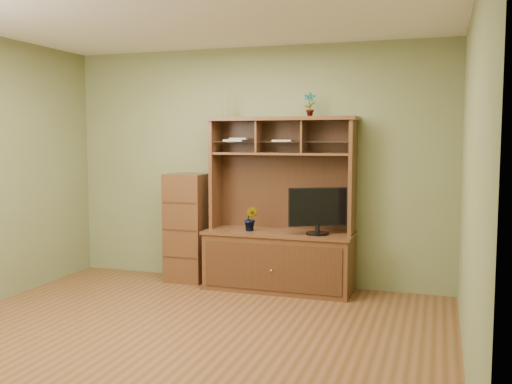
% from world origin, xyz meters
% --- Properties ---
extents(room, '(4.54, 4.04, 2.74)m').
position_xyz_m(room, '(0.00, 0.00, 1.35)').
color(room, '#573419').
rests_on(room, ground).
extents(media_hutch, '(1.66, 0.61, 1.90)m').
position_xyz_m(media_hutch, '(0.37, 1.73, 0.52)').
color(media_hutch, '#482B14').
rests_on(media_hutch, room).
extents(monitor, '(0.58, 0.34, 0.50)m').
position_xyz_m(monitor, '(0.82, 1.65, 0.91)').
color(monitor, black).
rests_on(monitor, media_hutch).
extents(orchid_plant, '(0.16, 0.13, 0.27)m').
position_xyz_m(orchid_plant, '(0.07, 1.65, 0.79)').
color(orchid_plant, '#245C1F').
rests_on(orchid_plant, media_hutch).
extents(top_plant, '(0.15, 0.12, 0.27)m').
position_xyz_m(top_plant, '(0.68, 1.80, 2.03)').
color(top_plant, '#2D6623').
rests_on(top_plant, media_hutch).
extents(reed_diffuser, '(0.06, 0.06, 0.30)m').
position_xyz_m(reed_diffuser, '(-0.29, 1.80, 2.02)').
color(reed_diffuser, silver).
rests_on(reed_diffuser, media_hutch).
extents(magazines, '(0.79, 0.19, 0.04)m').
position_xyz_m(magazines, '(0.02, 1.80, 1.65)').
color(magazines, '#BCBCC1').
rests_on(magazines, media_hutch).
extents(side_cabinet, '(0.45, 0.41, 1.26)m').
position_xyz_m(side_cabinet, '(-0.76, 1.78, 0.63)').
color(side_cabinet, '#482B14').
rests_on(side_cabinet, room).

